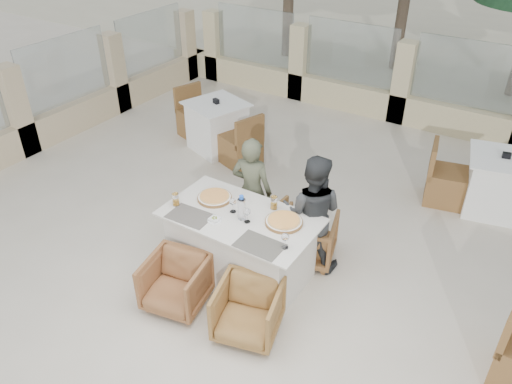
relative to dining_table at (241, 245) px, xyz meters
The scene contains 24 objects.
ground 0.40m from the dining_table, ahead, with size 80.00×80.00×0.00m, color beige.
sand_patch 14.01m from the dining_table, 89.63° to the left, with size 30.00×16.00×0.01m, color beige.
perimeter_wall_far 4.83m from the dining_table, 88.93° to the left, with size 10.00×0.34×1.60m, color beige, non-canonical shape.
perimeter_wall_left 4.68m from the dining_table, 161.11° to the left, with size 0.34×7.00×1.60m, color beige, non-canonical shape.
dining_table is the anchor object (origin of this frame).
placemat_near_left 0.64m from the dining_table, 147.21° to the right, with size 0.45×0.30×0.00m, color #5F5851.
placemat_near_right 0.64m from the dining_table, 35.08° to the right, with size 0.45×0.30×0.00m, color #58544B.
pizza_left 0.59m from the dining_table, 164.64° to the left, with size 0.37×0.37×0.05m, color #D1601C.
pizza_right 0.61m from the dining_table, 16.87° to the left, with size 0.38×0.38×0.05m, color orange.
water_bottle 0.53m from the dining_table, 36.24° to the right, with size 0.08×0.08×0.28m, color #9DB8CF.
wine_glass_centre 0.49m from the dining_table, 167.24° to the left, with size 0.08×0.08×0.18m, color silver, non-canonical shape.
wine_glass_near 0.49m from the dining_table, 21.75° to the right, with size 0.08×0.08×0.18m, color silver, non-canonical shape.
wine_glass_corner 0.82m from the dining_table, 17.07° to the right, with size 0.08×0.08×0.18m, color silver, non-canonical shape.
beer_glass_left 0.84m from the dining_table, 163.90° to the right, with size 0.07×0.07×0.14m, color orange.
beer_glass_right 0.59m from the dining_table, 54.21° to the left, with size 0.07×0.07×0.14m, color orange.
olive_dish 0.49m from the dining_table, 130.01° to the right, with size 0.11×0.11×0.04m, color silver, non-canonical shape.
armchair_far_left 0.73m from the dining_table, 109.83° to the left, with size 0.57×0.59×0.54m, color olive.
armchair_far_right 0.81m from the dining_table, 53.11° to the left, with size 0.59×0.60×0.55m, color brown.
armchair_near_left 0.79m from the dining_table, 112.09° to the right, with size 0.58×0.60×0.55m, color brown.
armchair_near_right 0.84m from the dining_table, 51.44° to the right, with size 0.58×0.60×0.55m, color olive.
diner_left 0.71m from the dining_table, 112.49° to the left, with size 0.48×0.32×1.33m, color #4E523C.
diner_right 0.83m from the dining_table, 45.95° to the left, with size 0.66×0.52×1.36m, color #323537.
bg_table_a 2.97m from the dining_table, 131.17° to the left, with size 1.64×0.82×0.77m, color white, non-canonical shape.
bg_table_b 3.46m from the dining_table, 53.36° to the left, with size 1.64×0.82×0.77m, color white, non-canonical shape.
Camera 1 is at (2.28, -3.42, 3.74)m, focal length 35.00 mm.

